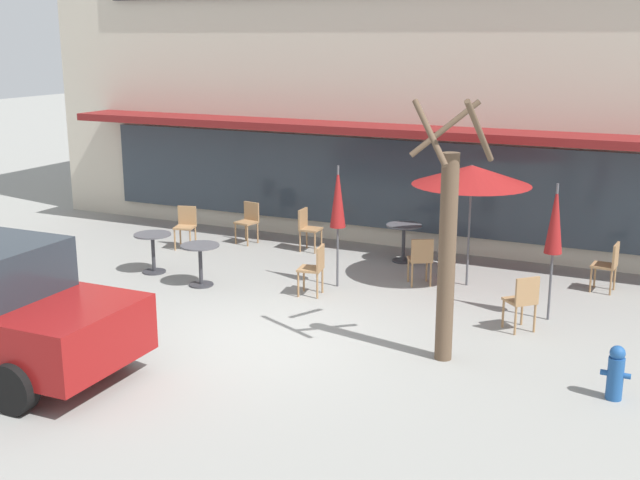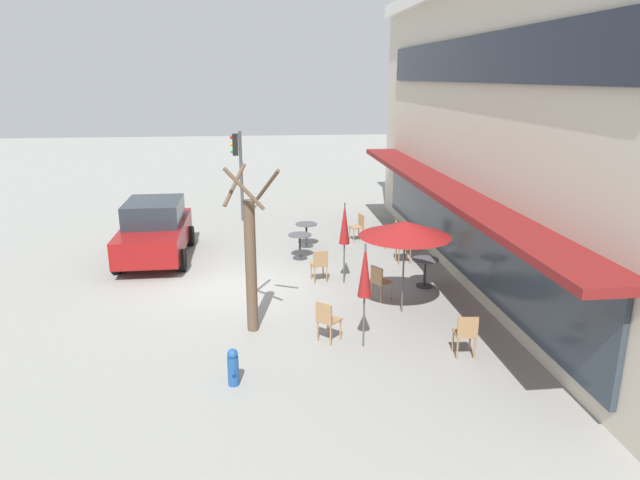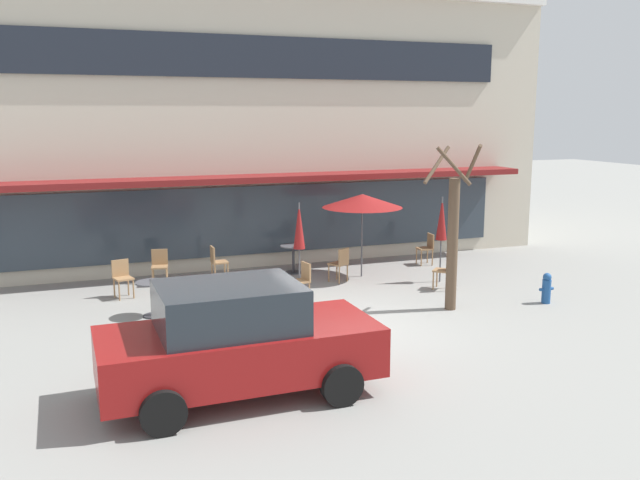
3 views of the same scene
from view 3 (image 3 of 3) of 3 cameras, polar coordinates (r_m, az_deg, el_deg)
The scene contains 18 objects.
ground_plane at distance 13.77m, azimuth 2.17°, elevation -7.44°, with size 80.00×80.00×0.00m, color gray.
building_facade at distance 22.62m, azimuth -7.59°, elevation 9.83°, with size 17.91×9.10×7.98m.
cafe_table_near_wall at distance 14.83m, azimuth -13.93°, elevation -4.34°, with size 0.70×0.70×0.76m.
cafe_table_streetside at distance 14.72m, azimuth -8.85°, elevation -4.27°, with size 0.70×0.70×0.76m.
cafe_table_by_tree at distance 18.30m, azimuth -2.26°, elevation -1.21°, with size 0.70×0.70×0.76m.
patio_umbrella_green_folded at distance 16.01m, azimuth -1.77°, elevation 1.13°, with size 0.28×0.28×2.20m.
patio_umbrella_cream_folded at distance 17.68m, azimuth 3.58°, elevation 3.31°, with size 2.10×2.10×2.20m.
patio_umbrella_corner_open at distance 17.41m, azimuth 10.21°, elevation 1.74°, with size 0.28×0.28×2.20m.
cafe_chair_0 at distance 19.55m, azimuth 9.01°, elevation -0.54°, with size 0.43×0.43×0.89m.
cafe_chair_1 at distance 16.53m, azimuth -16.33°, elevation -2.89°, with size 0.49×0.49×0.89m.
cafe_chair_2 at distance 17.30m, azimuth 1.73°, elevation -1.87°, with size 0.55×0.55×0.89m.
cafe_chair_3 at distance 16.86m, azimuth 10.51°, elevation -2.38°, with size 0.57×0.57×0.89m.
cafe_chair_4 at distance 15.59m, azimuth -1.52°, elevation -3.26°, with size 0.46×0.46×0.89m.
cafe_chair_5 at distance 17.72m, azimuth -8.69°, elevation -1.69°, with size 0.41×0.41×0.89m.
cafe_chair_6 at distance 17.54m, azimuth -13.35°, elevation -1.99°, with size 0.46×0.46×0.89m.
parked_sedan at distance 10.43m, azimuth -7.00°, elevation -8.40°, with size 4.22×2.06×1.76m.
street_tree at distance 14.96m, azimuth 11.11°, elevation 0.34°, with size 1.16×1.21×3.64m.
fire_hydrant at distance 16.27m, azimuth 18.54°, elevation -3.86°, with size 0.36×0.20×0.71m.
Camera 3 is at (-5.03, -12.09, 4.26)m, focal length 38.00 mm.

